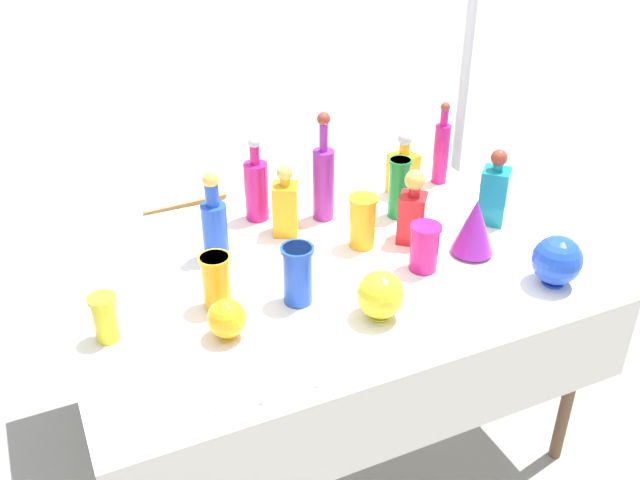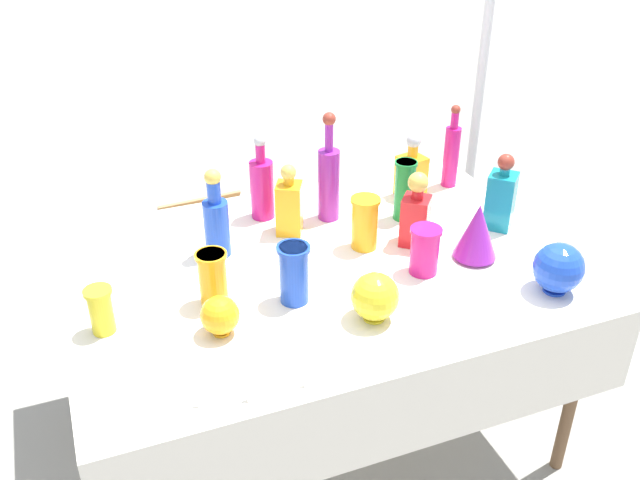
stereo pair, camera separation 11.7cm
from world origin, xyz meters
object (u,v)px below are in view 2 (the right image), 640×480
slender_vase_3 (213,277)px  slender_vase_5 (365,221)px  cardboard_box_behind_right (280,249)px  square_decanter_2 (501,197)px  cardboard_box_behind_left (208,251)px  tall_bottle_0 (329,179)px  tall_bottle_1 (262,186)px  slender_vase_2 (294,272)px  fluted_vase_0 (477,231)px  tall_bottle_2 (451,153)px  tall_bottle_3 (216,221)px  slender_vase_1 (101,309)px  slender_vase_4 (405,189)px  round_bowl_0 (220,315)px  round_bowl_1 (375,297)px  square_decanter_0 (416,213)px  canopy_pole (482,72)px  round_bowl_2 (559,268)px  square_decanter_1 (411,172)px  square_decanter_3 (289,205)px  slender_vase_0 (425,249)px

slender_vase_3 → slender_vase_5: size_ratio=0.95×
slender_vase_3 → cardboard_box_behind_right: size_ratio=0.37×
square_decanter_2 → cardboard_box_behind_left: bearing=126.8°
cardboard_box_behind_left → slender_vase_5: bearing=-72.8°
cardboard_box_behind_left → tall_bottle_0: bearing=-70.6°
cardboard_box_behind_left → cardboard_box_behind_right: bearing=-7.0°
tall_bottle_1 → slender_vase_2: 0.56m
fluted_vase_0 → tall_bottle_2: bearing=68.7°
tall_bottle_3 → square_decanter_2: size_ratio=1.11×
tall_bottle_2 → slender_vase_1: tall_bottle_2 is taller
slender_vase_4 → fluted_vase_0: slender_vase_4 is taller
square_decanter_2 → slender_vase_1: (-1.43, -0.11, -0.04)m
tall_bottle_2 → slender_vase_1: 1.52m
round_bowl_0 → cardboard_box_behind_left: (0.25, 1.41, -0.65)m
slender_vase_2 → round_bowl_1: 0.26m
tall_bottle_0 → square_decanter_0: (0.21, -0.29, -0.04)m
slender_vase_5 → slender_vase_3: bearing=-166.4°
slender_vase_4 → canopy_pole: size_ratio=0.09×
cardboard_box_behind_right → slender_vase_2: bearing=-105.8°
round_bowl_2 → square_decanter_1: bearing=98.9°
slender_vase_3 → square_decanter_3: bearing=42.4°
slender_vase_2 → tall_bottle_1: bearing=82.7°
square_decanter_0 → cardboard_box_behind_left: bearing=114.2°
slender_vase_5 → cardboard_box_behind_right: 1.29m
square_decanter_2 → cardboard_box_behind_right: size_ratio=0.59×
slender_vase_3 → tall_bottle_2: bearing=22.7°
square_decanter_2 → square_decanter_3: 0.77m
square_decanter_1 → square_decanter_2: bearing=-61.7°
slender_vase_4 → round_bowl_2: slender_vase_4 is taller
slender_vase_1 → round_bowl_0: (0.32, -0.14, -0.02)m
slender_vase_0 → square_decanter_2: bearing=23.2°
square_decanter_0 → slender_vase_0: bearing=-108.2°
round_bowl_2 → cardboard_box_behind_left: size_ratio=0.35×
square_decanter_0 → fluted_vase_0: 0.22m
slender_vase_5 → fluted_vase_0: bearing=-32.7°
tall_bottle_0 → slender_vase_0: size_ratio=2.53×
fluted_vase_0 → cardboard_box_behind_right: 1.50m
tall_bottle_0 → round_bowl_2: tall_bottle_0 is taller
slender_vase_2 → fluted_vase_0: bearing=0.9°
slender_vase_4 → square_decanter_0: bearing=-105.1°
canopy_pole → tall_bottle_2: bearing=-133.3°
cardboard_box_behind_right → canopy_pole: 1.33m
round_bowl_1 → round_bowl_2: 0.61m
cardboard_box_behind_right → square_decanter_2: bearing=-66.0°
tall_bottle_0 → tall_bottle_3: 0.47m
fluted_vase_0 → slender_vase_4: bearing=106.0°
slender_vase_5 → cardboard_box_behind_left: slender_vase_5 is taller
slender_vase_2 → cardboard_box_behind_right: size_ratio=0.40×
slender_vase_1 → square_decanter_3: bearing=26.6°
tall_bottle_0 → square_decanter_3: (-0.17, -0.05, -0.05)m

